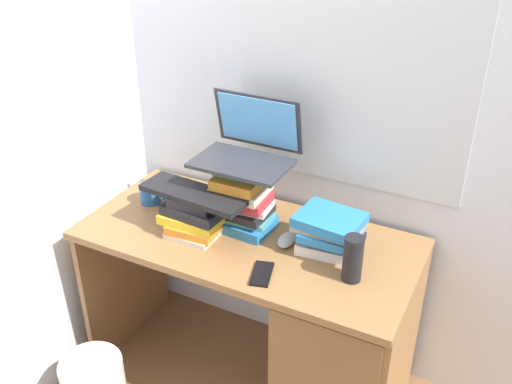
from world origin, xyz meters
name	(u,v)px	position (x,y,z in m)	size (l,w,h in m)	color
ground_plane	(249,374)	(0.00, 0.00, 0.00)	(6.00, 6.00, 0.00)	brown
wall_back	(290,70)	(0.00, 0.35, 1.30)	(6.00, 0.06, 2.60)	silver
wall_left	(76,67)	(-0.75, 0.00, 1.30)	(0.05, 6.00, 2.60)	silver
desk	(319,333)	(0.33, -0.02, 0.40)	(1.30, 0.61, 0.74)	olive
book_stack_tall	(242,198)	(-0.05, 0.05, 0.87)	(0.25, 0.19, 0.27)	#2672B2
book_stack_keyboard_riser	(195,216)	(-0.19, -0.08, 0.82)	(0.25, 0.18, 0.16)	beige
book_stack_side	(330,232)	(0.31, 0.05, 0.82)	(0.25, 0.21, 0.15)	white
laptop	(248,145)	(-0.05, 0.11, 1.07)	(0.36, 0.28, 0.24)	#2D2D33
keyboard	(194,194)	(-0.18, -0.07, 0.92)	(0.42, 0.14, 0.02)	black
computer_mouse	(287,240)	(0.16, 0.02, 0.76)	(0.06, 0.10, 0.04)	#A5A8AD
mug	(151,193)	(-0.48, 0.04, 0.78)	(0.12, 0.09, 0.09)	#265999
water_bottle	(353,259)	(0.44, -0.07, 0.83)	(0.07, 0.07, 0.17)	black
cell_phone	(262,274)	(0.16, -0.19, 0.75)	(0.07, 0.14, 0.01)	black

